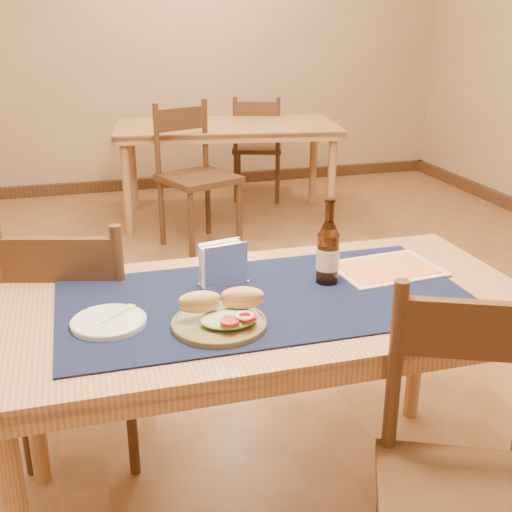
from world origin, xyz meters
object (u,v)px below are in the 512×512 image
object	(u,v)px
beer_bottle	(328,252)
chair_main_far	(81,333)
chair_main_near	(474,492)
napkin_holder	(223,265)
back_table	(227,135)
main_table	(265,324)
sandwich_plate	(222,317)

from	to	relation	value
beer_bottle	chair_main_far	bearing A→B (deg)	152.64
chair_main_near	napkin_holder	xyz separation A→B (m)	(-0.41, 0.77, 0.32)
chair_main_far	beer_bottle	bearing A→B (deg)	-27.36
back_table	napkin_holder	xyz separation A→B (m)	(-0.73, -3.04, 0.15)
back_table	beer_bottle	size ratio (longest dim) A/B	6.64
main_table	chair_main_near	size ratio (longest dim) A/B	1.68
chair_main_far	chair_main_near	distance (m)	1.39
chair_main_near	beer_bottle	distance (m)	0.79
back_table	chair_main_near	bearing A→B (deg)	-94.74
chair_main_near	main_table	bearing A→B (deg)	116.60
main_table	chair_main_near	distance (m)	0.73
chair_main_near	napkin_holder	bearing A→B (deg)	118.17
chair_main_far	napkin_holder	bearing A→B (deg)	-35.32
main_table	beer_bottle	size ratio (longest dim) A/B	5.95
main_table	back_table	bearing A→B (deg)	78.67
beer_bottle	napkin_holder	bearing A→B (deg)	166.27
chair_main_near	sandwich_plate	world-z (taller)	chair_main_near
main_table	chair_main_far	distance (m)	0.73
chair_main_far	beer_bottle	world-z (taller)	beer_bottle
main_table	chair_main_near	world-z (taller)	chair_main_near
sandwich_plate	beer_bottle	distance (m)	0.44
chair_main_near	sandwich_plate	distance (m)	0.75
main_table	beer_bottle	bearing A→B (deg)	15.14
main_table	sandwich_plate	distance (m)	0.25
back_table	beer_bottle	world-z (taller)	beer_bottle
chair_main_near	napkin_holder	size ratio (longest dim) A/B	5.99
main_table	napkin_holder	bearing A→B (deg)	124.97
main_table	chair_main_far	size ratio (longest dim) A/B	1.71
beer_bottle	chair_main_near	bearing A→B (deg)	-81.75
back_table	chair_main_near	distance (m)	3.83
sandwich_plate	napkin_holder	xyz separation A→B (m)	(0.07, 0.28, 0.04)
chair_main_far	sandwich_plate	xyz separation A→B (m)	(0.38, -0.60, 0.30)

